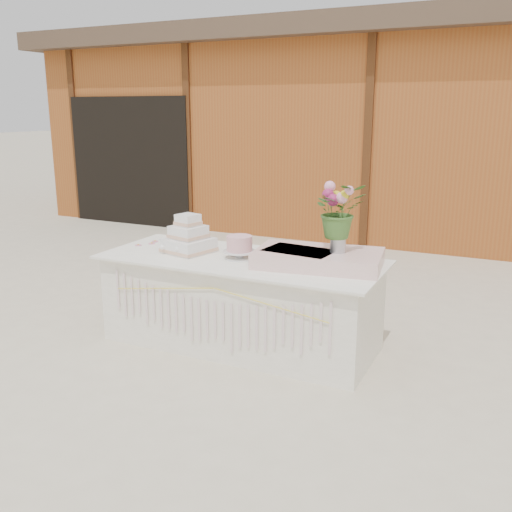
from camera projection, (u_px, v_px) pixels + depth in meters
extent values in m
plane|color=beige|center=(241.00, 343.00, 4.99)|extent=(80.00, 80.00, 0.00)
cube|color=brown|center=(398.00, 138.00, 9.86)|extent=(12.00, 4.00, 3.00)
cube|color=#463527|center=(404.00, 37.00, 9.45)|extent=(12.60, 4.60, 0.30)
cube|color=black|center=(130.00, 162.00, 9.94)|extent=(2.40, 0.08, 2.20)
cube|color=white|center=(241.00, 303.00, 4.90)|extent=(2.28, 0.88, 0.75)
cube|color=white|center=(241.00, 259.00, 4.80)|extent=(2.40, 1.00, 0.02)
cube|color=white|center=(189.00, 245.00, 4.99)|extent=(0.44, 0.44, 0.12)
cube|color=#DDAB8C|center=(189.00, 249.00, 5.00)|extent=(0.45, 0.45, 0.03)
cube|color=white|center=(188.00, 232.00, 4.96)|extent=(0.31, 0.31, 0.11)
cube|color=#DDAB8C|center=(188.00, 236.00, 4.97)|extent=(0.33, 0.33, 0.03)
cube|color=white|center=(188.00, 220.00, 4.94)|extent=(0.20, 0.20, 0.10)
cube|color=#DDAB8C|center=(188.00, 223.00, 4.94)|extent=(0.22, 0.22, 0.03)
cylinder|color=silver|center=(239.00, 258.00, 4.78)|extent=(0.23, 0.23, 0.01)
cylinder|color=silver|center=(239.00, 255.00, 4.77)|extent=(0.07, 0.07, 0.04)
cylinder|color=silver|center=(239.00, 251.00, 4.77)|extent=(0.27, 0.27, 0.01)
cylinder|color=#DFA1A8|center=(239.00, 243.00, 4.75)|extent=(0.21, 0.21, 0.13)
cube|color=beige|center=(319.00, 258.00, 4.55)|extent=(1.06, 0.71, 0.13)
cylinder|color=silver|center=(338.00, 242.00, 4.46)|extent=(0.12, 0.12, 0.17)
imported|color=#3E6729|center=(339.00, 204.00, 4.39)|extent=(0.51, 0.50, 0.43)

